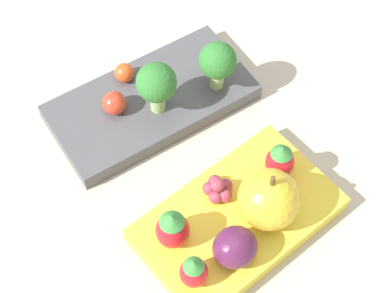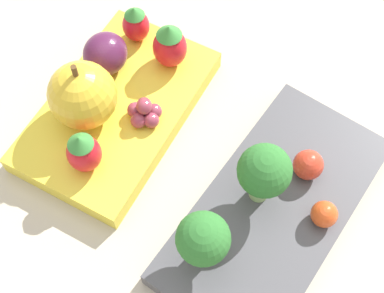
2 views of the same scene
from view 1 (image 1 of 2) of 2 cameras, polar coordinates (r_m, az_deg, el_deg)
ground_plane at (r=0.66m, az=-0.85°, el=-1.74°), size 4.00×4.00×0.00m
bento_box_savoury at (r=0.69m, az=-3.63°, el=3.97°), size 0.21×0.11×0.02m
bento_box_fruit at (r=0.62m, az=4.07°, el=-6.46°), size 0.20×0.13×0.02m
broccoli_floret_0 at (r=0.64m, az=-3.18°, el=5.57°), size 0.04×0.04×0.06m
broccoli_floret_1 at (r=0.66m, az=2.30°, el=7.52°), size 0.04×0.04×0.06m
cherry_tomato_0 at (r=0.67m, az=-6.92°, el=3.84°), size 0.02×0.02×0.02m
cherry_tomato_1 at (r=0.69m, az=-5.74°, el=6.67°), size 0.02×0.02×0.02m
apple at (r=0.59m, az=6.84°, el=-4.69°), size 0.06×0.06×0.07m
strawberry_0 at (r=0.56m, az=0.15°, el=-11.04°), size 0.03×0.03×0.04m
strawberry_1 at (r=0.62m, az=7.82°, el=-1.25°), size 0.03×0.03×0.04m
strawberry_2 at (r=0.58m, az=-1.75°, el=-7.33°), size 0.03×0.03×0.05m
plum at (r=0.57m, az=3.84°, el=-8.93°), size 0.04×0.04×0.04m
grape_cluster at (r=0.61m, az=2.28°, el=-3.81°), size 0.03×0.03×0.02m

